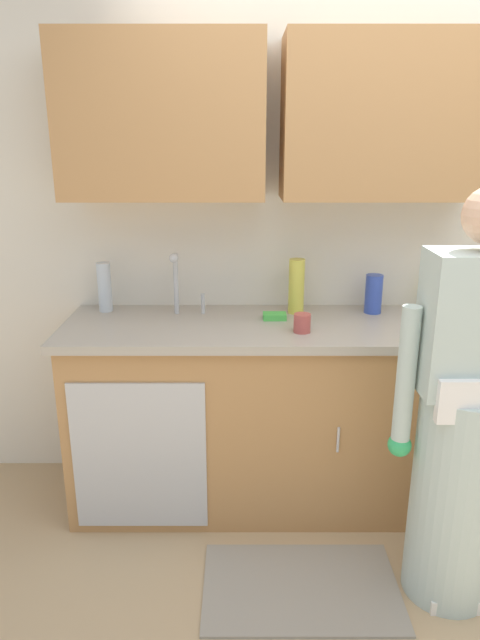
% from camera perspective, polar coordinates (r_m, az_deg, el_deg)
% --- Properties ---
extents(ground_plane, '(9.00, 9.00, 0.00)m').
position_cam_1_polar(ground_plane, '(2.64, 17.18, -25.11)').
color(ground_plane, tan).
extents(kitchen_wall_with_uppers, '(4.80, 0.44, 2.70)m').
position_cam_1_polar(kitchen_wall_with_uppers, '(2.91, 11.59, 11.65)').
color(kitchen_wall_with_uppers, silver).
rests_on(kitchen_wall_with_uppers, ground).
extents(counter_cabinet, '(1.90, 0.62, 0.90)m').
position_cam_1_polar(counter_cabinet, '(2.86, 3.16, -9.66)').
color(counter_cabinet, '#B27F4C').
rests_on(counter_cabinet, ground).
extents(countertop, '(1.96, 0.66, 0.04)m').
position_cam_1_polar(countertop, '(2.68, 3.39, -0.67)').
color(countertop, '#A8A093').
rests_on(countertop, counter_cabinet).
extents(sink, '(0.50, 0.36, 0.35)m').
position_cam_1_polar(sink, '(2.69, -5.63, -0.50)').
color(sink, '#B7BABF').
rests_on(sink, counter_cabinet).
extents(person_at_sink, '(0.55, 0.34, 1.62)m').
position_cam_1_polar(person_at_sink, '(2.33, 21.67, -10.96)').
color(person_at_sink, white).
rests_on(person_at_sink, ground).
extents(floor_mat, '(0.80, 0.50, 0.01)m').
position_cam_1_polar(floor_mat, '(2.59, 6.29, -25.11)').
color(floor_mat, gray).
rests_on(floor_mat, ground).
extents(bottle_water_short, '(0.08, 0.08, 0.27)m').
position_cam_1_polar(bottle_water_short, '(2.80, 5.88, 3.38)').
color(bottle_water_short, '#D8D14C').
rests_on(bottle_water_short, countertop).
extents(bottle_cleaner_spray, '(0.07, 0.07, 0.17)m').
position_cam_1_polar(bottle_cleaner_spray, '(3.01, 19.02, 2.52)').
color(bottle_cleaner_spray, '#D8D14C').
rests_on(bottle_cleaner_spray, countertop).
extents(bottle_dish_liquid, '(0.08, 0.08, 0.19)m').
position_cam_1_polar(bottle_dish_liquid, '(2.88, 13.46, 2.55)').
color(bottle_dish_liquid, '#334CB2').
rests_on(bottle_dish_liquid, countertop).
extents(bottle_soap, '(0.07, 0.07, 0.25)m').
position_cam_1_polar(bottle_soap, '(2.90, -13.23, 3.24)').
color(bottle_soap, silver).
rests_on(bottle_soap, countertop).
extents(cup_by_sink, '(0.08, 0.08, 0.08)m').
position_cam_1_polar(cup_by_sink, '(2.54, 6.45, -0.31)').
color(cup_by_sink, '#B24C47').
rests_on(cup_by_sink, countertop).
extents(knife_on_counter, '(0.17, 0.20, 0.01)m').
position_cam_1_polar(knife_on_counter, '(2.75, 22.63, -1.08)').
color(knife_on_counter, silver).
rests_on(knife_on_counter, countertop).
extents(sponge, '(0.11, 0.07, 0.03)m').
position_cam_1_polar(sponge, '(2.72, 3.69, 0.38)').
color(sponge, '#4CBF4C').
rests_on(sponge, countertop).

